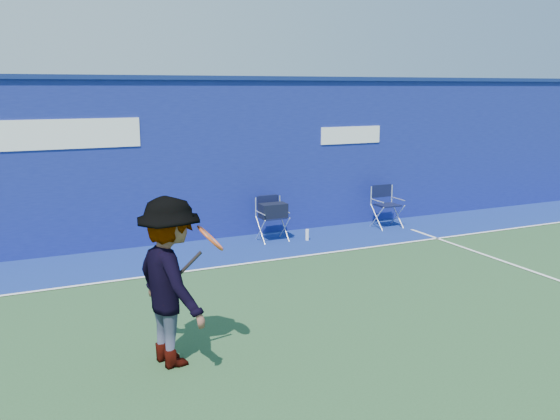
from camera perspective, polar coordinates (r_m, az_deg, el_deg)
name	(u,v)px	position (r m, az deg, el deg)	size (l,w,h in m)	color
ground	(306,345)	(6.91, 2.52, -12.82)	(80.00, 80.00, 0.00)	#284B29
stadium_wall	(179,159)	(11.24, -9.71, 4.82)	(24.00, 0.50, 3.08)	navy
out_of_bounds_strip	(199,254)	(10.50, -7.82, -4.22)	(24.00, 1.80, 0.01)	navy
court_lines	(284,325)	(7.40, 0.35, -10.99)	(24.00, 12.00, 0.01)	white
directors_chair_left	(272,222)	(11.23, -0.74, -1.19)	(0.50, 0.47, 0.85)	silver
directors_chair_right	(387,214)	(12.53, 10.24, -0.42)	(0.52, 0.47, 0.87)	silver
water_bottle	(307,235)	(11.31, 2.64, -2.41)	(0.07, 0.07, 0.22)	white
tennis_player	(171,282)	(6.28, -10.46, -6.80)	(1.01, 1.27, 1.79)	#EA4738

